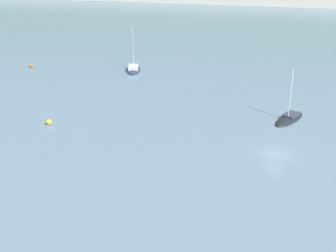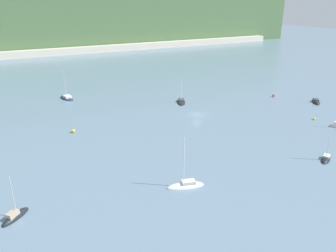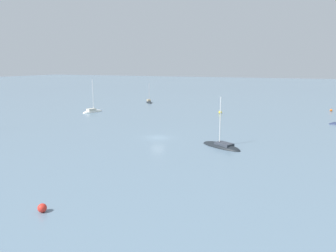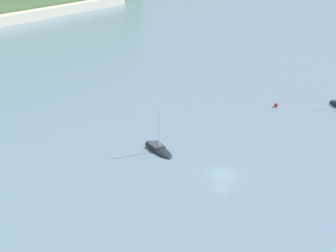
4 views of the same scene
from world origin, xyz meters
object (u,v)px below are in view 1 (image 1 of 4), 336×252
object	(u,v)px
sailboat_2	(134,70)
mooring_buoy_3	(31,66)
sailboat_3	(289,119)
mooring_buoy_1	(49,122)

from	to	relation	value
sailboat_2	mooring_buoy_3	xyz separation A→B (m)	(-22.87, -2.46, 0.25)
sailboat_3	mooring_buoy_1	bearing A→B (deg)	-47.20
sailboat_2	mooring_buoy_3	size ratio (longest dim) A/B	13.55
sailboat_3	mooring_buoy_1	size ratio (longest dim) A/B	10.35
sailboat_2	sailboat_3	world-z (taller)	sailboat_2
mooring_buoy_1	sailboat_2	bearing A→B (deg)	81.34
sailboat_2	mooring_buoy_1	distance (m)	32.12
sailboat_3	mooring_buoy_1	distance (m)	38.63
mooring_buoy_1	sailboat_3	bearing A→B (deg)	15.21
sailboat_3	mooring_buoy_3	bearing A→B (deg)	-81.52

